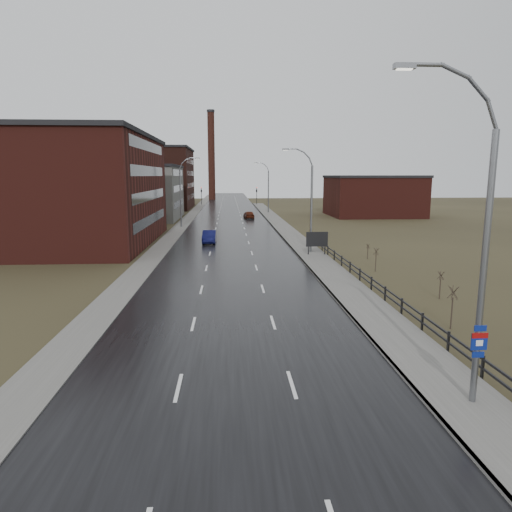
{
  "coord_description": "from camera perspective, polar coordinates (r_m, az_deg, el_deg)",
  "views": [
    {
      "loc": [
        -0.21,
        -13.29,
        8.47
      ],
      "look_at": [
        1.65,
        17.56,
        3.0
      ],
      "focal_mm": 32.0,
      "sensor_mm": 36.0,
      "label": 1
    }
  ],
  "objects": [
    {
      "name": "shrub_f",
      "position": [
        48.05,
        13.8,
        0.61
      ],
      "size": [
        0.39,
        0.4,
        1.59
      ],
      "color": "#382D23",
      "rests_on": "ground"
    },
    {
      "name": "warehouse_far",
      "position": [
        123.41,
        -14.28,
        9.4
      ],
      "size": [
        26.52,
        24.48,
        15.5
      ],
      "color": "#331611",
      "rests_on": "ground"
    },
    {
      "name": "shrub_c",
      "position": [
        27.68,
        23.32,
        -5.8
      ],
      "size": [
        0.58,
        0.61,
        2.46
      ],
      "color": "#382D23",
      "rests_on": "ground"
    },
    {
      "name": "billboard",
      "position": [
        48.66,
        7.62,
        2.01
      ],
      "size": [
        2.32,
        0.17,
        2.61
      ],
      "color": "black",
      "rests_on": "ground"
    },
    {
      "name": "curb_right",
      "position": [
        49.55,
        5.07,
        0.26
      ],
      "size": [
        0.16,
        180.0,
        0.18
      ],
      "primitive_type": "cube",
      "color": "slate",
      "rests_on": "ground"
    },
    {
      "name": "streetlight_right_mid",
      "position": [
        50.12,
        6.62,
        6.96
      ],
      "size": [
        3.36,
        0.28,
        11.35
      ],
      "color": "slate",
      "rests_on": "ground"
    },
    {
      "name": "building_right",
      "position": [
        100.14,
        14.42,
        7.31
      ],
      "size": [
        18.36,
        16.32,
        8.5
      ],
      "color": "#471914",
      "rests_on": "ground"
    },
    {
      "name": "warehouse_near",
      "position": [
        61.91,
        -23.27,
        7.65
      ],
      "size": [
        22.44,
        28.56,
        13.5
      ],
      "color": "#471914",
      "rests_on": "ground"
    },
    {
      "name": "sidewalk_right",
      "position": [
        49.8,
        6.8,
        0.28
      ],
      "size": [
        3.2,
        180.0,
        0.18
      ],
      "primitive_type": "cube",
      "color": "#595651",
      "rests_on": "ground"
    },
    {
      "name": "shrub_e",
      "position": [
        41.97,
        14.76,
        -0.37
      ],
      "size": [
        0.51,
        0.54,
        2.14
      ],
      "color": "#382D23",
      "rests_on": "ground"
    },
    {
      "name": "ground",
      "position": [
        15.76,
        -2.32,
        -22.48
      ],
      "size": [
        320.0,
        320.0,
        0.0
      ],
      "primitive_type": "plane",
      "color": "#2D2819",
      "rests_on": "ground"
    },
    {
      "name": "streetlight_left",
      "position": [
        75.71,
        -9.21,
        7.92
      ],
      "size": [
        3.36,
        0.28,
        11.35
      ],
      "color": "slate",
      "rests_on": "ground"
    },
    {
      "name": "smokestack",
      "position": [
        163.54,
        -5.6,
        12.45
      ],
      "size": [
        2.7,
        2.7,
        30.7
      ],
      "color": "#331611",
      "rests_on": "ground"
    },
    {
      "name": "traffic_light_right",
      "position": [
        133.6,
        0.08,
        8.37
      ],
      "size": [
        0.58,
        2.73,
        5.3
      ],
      "color": "black",
      "rests_on": "ground"
    },
    {
      "name": "warehouse_mid",
      "position": [
        93.06,
        -14.59,
        7.74
      ],
      "size": [
        16.32,
        20.4,
        10.5
      ],
      "color": "slate",
      "rests_on": "ground"
    },
    {
      "name": "car_far",
      "position": [
        90.43,
        -0.89,
        5.16
      ],
      "size": [
        2.21,
        4.72,
        1.56
      ],
      "primitive_type": "imported",
      "rotation": [
        0.0,
        0.0,
        3.22
      ],
      "color": "#4B1A0C",
      "rests_on": "ground"
    },
    {
      "name": "streetlight_main",
      "position": [
        17.74,
        25.89,
        1.22
      ],
      "size": [
        3.91,
        0.29,
        12.11
      ],
      "color": "slate",
      "rests_on": "ground"
    },
    {
      "name": "streetlight_right_far",
      "position": [
        103.69,
        1.39,
        8.58
      ],
      "size": [
        3.36,
        0.28,
        11.35
      ],
      "color": "slate",
      "rests_on": "ground"
    },
    {
      "name": "traffic_light_left",
      "position": [
        133.57,
        -6.86,
        8.3
      ],
      "size": [
        0.58,
        2.73,
        5.3
      ],
      "color": "black",
      "rests_on": "ground"
    },
    {
      "name": "car_near",
      "position": [
        58.04,
        -5.86,
        2.37
      ],
      "size": [
        1.68,
        4.76,
        1.57
      ],
      "primitive_type": "imported",
      "rotation": [
        0.0,
        0.0,
        -0.01
      ],
      "color": "#0C0E3E",
      "rests_on": "ground"
    },
    {
      "name": "guardrail",
      "position": [
        34.19,
        14.58,
        -3.41
      ],
      "size": [
        0.1,
        53.05,
        1.1
      ],
      "color": "black",
      "rests_on": "ground"
    },
    {
      "name": "shrub_d",
      "position": [
        34.09,
        22.04,
        -3.31
      ],
      "size": [
        0.47,
        0.49,
        1.95
      ],
      "color": "#382D23",
      "rests_on": "ground"
    },
    {
      "name": "road",
      "position": [
        73.78,
        -3.26,
        3.45
      ],
      "size": [
        14.0,
        300.0,
        0.06
      ],
      "primitive_type": "cube",
      "color": "black",
      "rests_on": "ground"
    },
    {
      "name": "sidewalk_left",
      "position": [
        74.2,
        -9.62,
        3.39
      ],
      "size": [
        2.4,
        260.0,
        0.12
      ],
      "primitive_type": "cube",
      "color": "#595651",
      "rests_on": "ground"
    }
  ]
}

